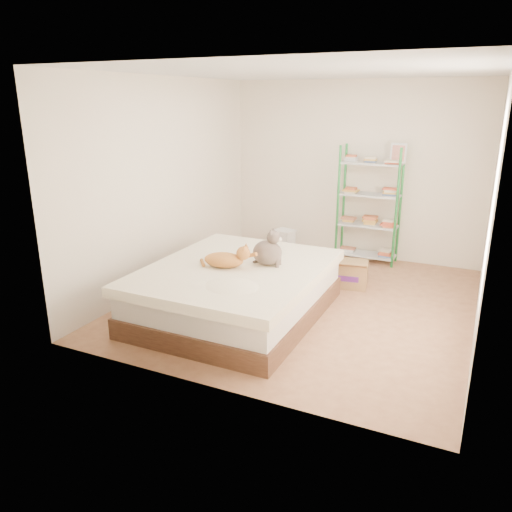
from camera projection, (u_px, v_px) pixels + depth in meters
The scene contains 7 objects.
room at pixel (307, 194), 5.62m from camera, with size 3.81×4.21×2.61m.
bed at pixel (236, 291), 5.55m from camera, with size 1.80×2.25×0.57m.
orange_cat at pixel (224, 258), 5.41m from camera, with size 0.52×0.28×0.21m, color #C17F38, non-canonical shape.
grey_cat at pixel (267, 247), 5.46m from camera, with size 0.29×0.35×0.40m, color #6E6058, non-canonical shape.
shelf_unit at pixel (369, 205), 7.25m from camera, with size 0.90×0.36×1.74m.
cardboard_box at pixel (349, 274), 6.45m from camera, with size 0.52×0.51×0.38m.
white_bin at pixel (284, 240), 7.96m from camera, with size 0.35×0.33×0.34m.
Camera 1 is at (1.85, -5.28, 2.33)m, focal length 35.00 mm.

